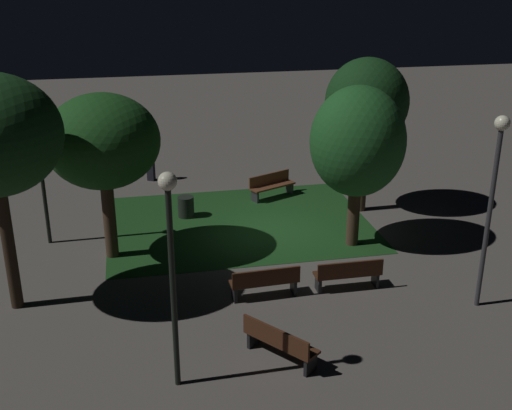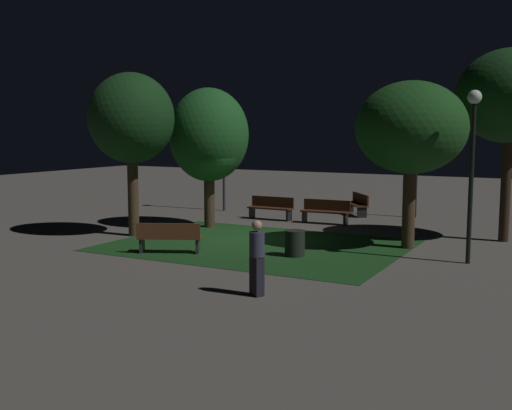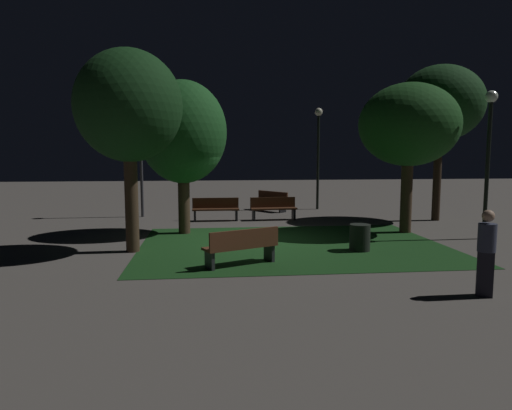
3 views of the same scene
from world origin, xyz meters
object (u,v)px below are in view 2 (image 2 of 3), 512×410
Objects in this scene: bench_path_side at (357,203)px; tree_near_wall at (510,97)px; tree_lawn_side at (209,136)px; lamp_post_plaza_west at (417,138)px; bench_lawn_edge at (169,237)px; bench_by_lamp at (326,211)px; tree_tall_center at (131,119)px; pedestrian at (257,256)px; bench_near_trees at (271,207)px; trash_bin at (295,243)px; tree_back_left at (411,128)px; lamp_post_near_wall at (473,146)px; lamp_post_plaza_east at (224,133)px.

bench_path_side is 0.29× the size of tree_near_wall.
tree_lawn_side reaches higher than lamp_post_plaza_west.
bench_lawn_edge is 10.30m from bench_path_side.
bench_path_side is at bearing -95.79° from bench_by_lamp.
tree_tall_center is at bearing 22.95° from tree_near_wall.
tree_lawn_side reaches higher than pedestrian.
bench_near_trees is at bearing -0.00° from bench_by_lamp.
bench_lawn_edge is at bearing -33.12° from pedestrian.
pedestrian is (-0.99, 4.10, 0.49)m from trash_bin.
bench_path_side is at bearing -132.54° from bench_near_trees.
trash_bin is (1.07, 9.18, -2.79)m from lamp_post_plaza_west.
pedestrian reaches higher than bench_lawn_edge.
lamp_post_near_wall is (-1.92, 1.35, -0.46)m from tree_back_left.
bench_near_trees is 0.39× the size of lamp_post_plaza_west.
tree_lawn_side is (1.54, -4.56, 2.78)m from bench_lawn_edge.
pedestrian is at bearing 77.75° from tree_back_left.
lamp_post_plaza_west is at bearing -167.32° from lamp_post_plaza_east.
tree_back_left reaches higher than bench_path_side.
bench_near_trees is 6.79m from tree_tall_center.
tree_near_wall reaches higher than tree_lawn_side.
tree_near_wall is at bearing 168.94° from lamp_post_plaza_east.
bench_by_lamp is 7.86m from tree_tall_center.
bench_by_lamp is 7.54m from bench_lawn_edge.
tree_near_wall is at bearing -112.38° from pedestrian.
lamp_post_plaza_east is (11.53, -2.25, -1.15)m from tree_near_wall.
bench_near_trees is 9.47m from tree_near_wall.
pedestrian is (-7.06, 4.67, -2.96)m from tree_tall_center.
bench_by_lamp is at bearing 84.21° from bench_path_side.
trash_bin is (-3.28, -1.31, -0.12)m from bench_lawn_edge.
tree_near_wall is 8.17m from trash_bin.
lamp_post_near_wall is at bearing 83.62° from tree_near_wall.
lamp_post_plaza_west is at bearing -96.63° from trash_bin.
lamp_post_plaza_east reaches higher than trash_bin.
lamp_post_plaza_east reaches higher than bench_lawn_edge.
lamp_post_plaza_east reaches higher than bench_near_trees.
lamp_post_plaza_east is 1.11× the size of lamp_post_near_wall.
bench_near_trees is 4.06m from tree_lawn_side.
lamp_post_plaza_west reaches higher than bench_lawn_edge.
tree_near_wall reaches higher than bench_near_trees.
bench_by_lamp is 2.79m from bench_path_side.
bench_near_trees is (2.27, -0.00, 0.00)m from bench_by_lamp.
bench_lawn_edge is at bearing 93.57° from bench_near_trees.
tree_back_left is at bearing 139.42° from bench_by_lamp.
bench_by_lamp is 7.94m from lamp_post_near_wall.
bench_by_lamp is 0.37× the size of lamp_post_plaza_east.
lamp_post_near_wall reaches higher than pedestrian.
tree_tall_center is (2.33, 5.44, 3.33)m from bench_near_trees.
bench_lawn_edge is 0.37× the size of lamp_post_plaza_east.
bench_lawn_edge is 0.35× the size of tree_tall_center.
bench_by_lamp is at bearing -76.30° from pedestrian.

